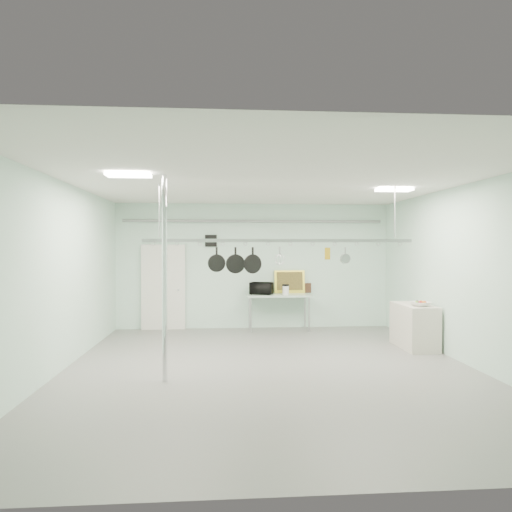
{
  "coord_description": "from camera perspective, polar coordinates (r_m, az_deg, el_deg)",
  "views": [
    {
      "loc": [
        -0.81,
        -7.72,
        2.08
      ],
      "look_at": [
        -0.16,
        1.0,
        1.91
      ],
      "focal_mm": 32.0,
      "sensor_mm": 36.0,
      "label": 1
    }
  ],
  "objects": [
    {
      "name": "skillet_left",
      "position": [
        8.03,
        -4.94,
        -0.35
      ],
      "size": [
        0.31,
        0.1,
        0.41
      ],
      "primitive_type": null,
      "rotation": [
        0.0,
        0.0,
        0.13
      ],
      "color": "black",
      "rests_on": "pot_rack"
    },
    {
      "name": "light_panel_left",
      "position": [
        7.14,
        -15.64,
        9.74
      ],
      "size": [
        0.65,
        0.3,
        0.05
      ],
      "primitive_type": "cube",
      "color": "white",
      "rests_on": "ceiling"
    },
    {
      "name": "skillet_mid",
      "position": [
        8.03,
        -2.58,
        -0.54
      ],
      "size": [
        0.33,
        0.07,
        0.47
      ],
      "primitive_type": null,
      "rotation": [
        0.0,
        0.0,
        0.04
      ],
      "color": "black",
      "rests_on": "pot_rack"
    },
    {
      "name": "saucepan",
      "position": [
        8.32,
        11.09,
        0.09
      ],
      "size": [
        0.2,
        0.15,
        0.3
      ],
      "primitive_type": null,
      "rotation": [
        0.0,
        0.0,
        -0.42
      ],
      "color": "#BCBCC1",
      "rests_on": "pot_rack"
    },
    {
      "name": "fruit_bowl",
      "position": [
        9.75,
        19.89,
        -5.65
      ],
      "size": [
        0.48,
        0.48,
        0.09
      ],
      "primitive_type": "imported",
      "rotation": [
        0.0,
        0.0,
        0.33
      ],
      "color": "white",
      "rests_on": "side_cabinet"
    },
    {
      "name": "microwave",
      "position": [
        11.43,
        0.7,
        -4.07
      ],
      "size": [
        0.63,
        0.53,
        0.3
      ],
      "primitive_type": "imported",
      "rotation": [
        0.0,
        0.0,
        2.77
      ],
      "color": "black",
      "rests_on": "prep_table"
    },
    {
      "name": "light_panel_right",
      "position": [
        8.99,
        16.89,
        7.95
      ],
      "size": [
        0.65,
        0.3,
        0.05
      ],
      "primitive_type": "cube",
      "color": "white",
      "rests_on": "ceiling"
    },
    {
      "name": "back_wall",
      "position": [
        11.75,
        -0.28,
        -1.25
      ],
      "size": [
        7.0,
        0.02,
        3.2
      ],
      "primitive_type": "cube",
      "color": "silver",
      "rests_on": "floor"
    },
    {
      "name": "skillet_right",
      "position": [
        8.04,
        -0.42,
        -0.47
      ],
      "size": [
        0.34,
        0.17,
        0.45
      ],
      "primitive_type": null,
      "rotation": [
        0.0,
        0.0,
        0.34
      ],
      "color": "black",
      "rests_on": "pot_rack"
    },
    {
      "name": "pot_rack",
      "position": [
        8.09,
        2.93,
        2.15
      ],
      "size": [
        4.8,
        0.06,
        1.0
      ],
      "color": "#B7B7BC",
      "rests_on": "ceiling"
    },
    {
      "name": "wall_vent",
      "position": [
        11.7,
        -5.66,
        1.92
      ],
      "size": [
        0.3,
        0.04,
        0.3
      ],
      "primitive_type": "cube",
      "color": "black",
      "rests_on": "back_wall"
    },
    {
      "name": "prep_table",
      "position": [
        11.48,
        2.85,
        -5.15
      ],
      "size": [
        1.6,
        0.7,
        0.91
      ],
      "color": "#AECDB5",
      "rests_on": "floor"
    },
    {
      "name": "side_cabinet",
      "position": [
        10.08,
        19.17,
        -8.28
      ],
      "size": [
        0.6,
        1.2,
        0.9
      ],
      "primitive_type": "cube",
      "color": "beige",
      "rests_on": "floor"
    },
    {
      "name": "door",
      "position": [
        11.8,
        -11.5,
        -3.94
      ],
      "size": [
        1.1,
        0.1,
        2.2
      ],
      "primitive_type": "cube",
      "color": "silver",
      "rests_on": "floor"
    },
    {
      "name": "whisk",
      "position": [
        8.09,
        2.99,
        -0.07
      ],
      "size": [
        0.24,
        0.24,
        0.34
      ],
      "primitive_type": null,
      "rotation": [
        0.0,
        0.0,
        0.38
      ],
      "color": "silver",
      "rests_on": "pot_rack"
    },
    {
      "name": "chrome_pole",
      "position": [
        7.2,
        -11.35,
        -2.76
      ],
      "size": [
        0.08,
        0.08,
        3.2
      ],
      "primitive_type": "cylinder",
      "color": "silver",
      "rests_on": "floor"
    },
    {
      "name": "painting_small",
      "position": [
        11.86,
        6.17,
        -4.0
      ],
      "size": [
        0.31,
        0.11,
        0.25
      ],
      "primitive_type": "cube",
      "rotation": [
        -0.17,
        0.0,
        -0.08
      ],
      "color": "#351F12",
      "rests_on": "prep_table"
    },
    {
      "name": "right_wall",
      "position": [
        8.85,
        24.84,
        -2.12
      ],
      "size": [
        0.02,
        8.0,
        3.2
      ],
      "primitive_type": "cube",
      "color": "silver",
      "rests_on": "floor"
    },
    {
      "name": "painting_large",
      "position": [
        11.78,
        4.22,
        -3.22
      ],
      "size": [
        0.78,
        0.13,
        0.58
      ],
      "primitive_type": "cube",
      "rotation": [
        -0.14,
        0.0,
        -0.01
      ],
      "color": "yellow",
      "rests_on": "prep_table"
    },
    {
      "name": "coffee_canister",
      "position": [
        11.33,
        3.72,
        -4.31
      ],
      "size": [
        0.16,
        0.16,
        0.22
      ],
      "primitive_type": "cylinder",
      "rotation": [
        0.0,
        0.0,
        0.03
      ],
      "color": "silver",
      "rests_on": "prep_table"
    },
    {
      "name": "conduit_pipe",
      "position": [
        11.67,
        -0.25,
        4.38
      ],
      "size": [
        6.6,
        0.07,
        0.07
      ],
      "primitive_type": "cylinder",
      "rotation": [
        0.0,
        1.57,
        0.0
      ],
      "color": "gray",
      "rests_on": "back_wall"
    },
    {
      "name": "fruit_cluster",
      "position": [
        9.74,
        19.89,
        -5.42
      ],
      "size": [
        0.24,
        0.24,
        0.09
      ],
      "primitive_type": null,
      "color": "#A90F1C",
      "rests_on": "fruit_bowl"
    },
    {
      "name": "floor",
      "position": [
        8.04,
        1.73,
        -13.91
      ],
      "size": [
        8.0,
        8.0,
        0.0
      ],
      "primitive_type": "plane",
      "color": "gray",
      "rests_on": "ground"
    },
    {
      "name": "grater",
      "position": [
        8.24,
        8.92,
        0.3
      ],
      "size": [
        0.1,
        0.04,
        0.23
      ],
      "primitive_type": null,
      "rotation": [
        0.0,
        0.0,
        -0.25
      ],
      "color": "#C8D218",
      "rests_on": "pot_rack"
    },
    {
      "name": "ceiling",
      "position": [
        7.84,
        1.75,
        9.22
      ],
      "size": [
        7.0,
        8.0,
        0.02
      ],
      "primitive_type": "cube",
      "color": "silver",
      "rests_on": "back_wall"
    }
  ]
}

